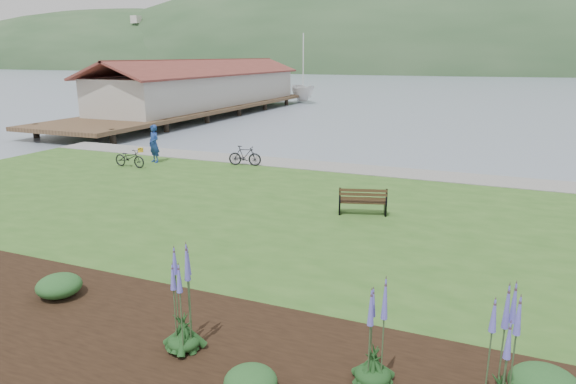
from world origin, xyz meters
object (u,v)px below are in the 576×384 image
object	(u,v)px
park_bench	(363,201)
bicycle_a	(130,158)
person	(154,140)
sailboat	(303,102)

from	to	relation	value
park_bench	bicycle_a	size ratio (longest dim) A/B	0.98
person	bicycle_a	size ratio (longest dim) A/B	1.27
park_bench	sailboat	bearing A→B (deg)	97.09
person	sailboat	bearing A→B (deg)	122.29
park_bench	person	world-z (taller)	person
park_bench	person	size ratio (longest dim) A/B	0.77
bicycle_a	sailboat	distance (m)	41.62
bicycle_a	person	bearing A→B (deg)	-14.09
person	bicycle_a	world-z (taller)	person
park_bench	bicycle_a	distance (m)	13.12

